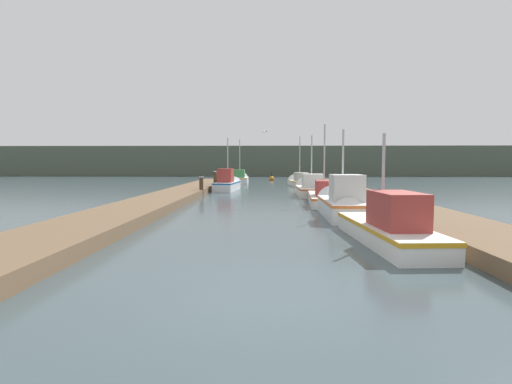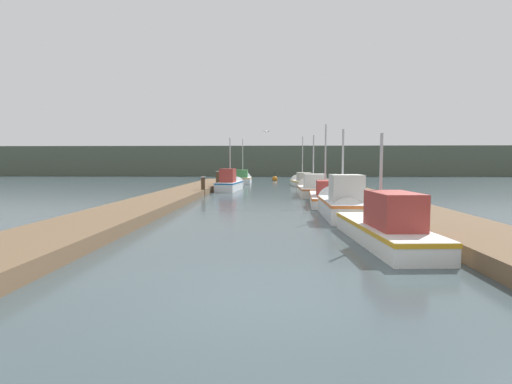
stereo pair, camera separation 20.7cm
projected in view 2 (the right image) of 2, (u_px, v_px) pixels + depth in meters
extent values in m
plane|color=#38474C|center=(264.00, 300.00, 6.04)|extent=(200.00, 200.00, 0.00)
cube|color=brown|center=(173.00, 197.00, 22.17)|extent=(2.54, 40.00, 0.38)
cube|color=brown|center=(367.00, 197.00, 21.77)|extent=(2.54, 40.00, 0.38)
cube|color=#4C5647|center=(270.00, 161.00, 68.69)|extent=(120.00, 16.00, 4.64)
cube|color=silver|center=(384.00, 234.00, 10.22)|extent=(1.63, 4.96, 0.51)
cube|color=gold|center=(385.00, 226.00, 10.21)|extent=(1.66, 4.99, 0.10)
cone|color=silver|center=(352.00, 217.00, 13.28)|extent=(1.33, 1.33, 1.25)
cube|color=#99332D|center=(394.00, 210.00, 9.56)|extent=(1.07, 1.78, 0.86)
cylinder|color=#B2B2B7|center=(381.00, 178.00, 10.48)|extent=(0.08, 0.08, 2.34)
cube|color=silver|center=(343.00, 209.00, 15.10)|extent=(1.54, 4.13, 0.67)
cube|color=#D16B31|center=(344.00, 201.00, 15.08)|extent=(1.57, 4.16, 0.10)
cone|color=silver|center=(334.00, 202.00, 17.57)|extent=(1.42, 0.86, 1.41)
cube|color=silver|center=(346.00, 188.00, 14.53)|extent=(1.12, 1.34, 0.97)
cylinder|color=#B2B2B7|center=(343.00, 164.00, 15.28)|extent=(0.08, 0.08, 2.68)
cube|color=silver|center=(325.00, 199.00, 19.95)|extent=(1.86, 5.28, 0.49)
cube|color=orange|center=(325.00, 196.00, 19.94)|extent=(1.89, 5.31, 0.10)
cone|color=silver|center=(322.00, 194.00, 23.18)|extent=(1.49, 1.44, 1.39)
cube|color=#99332D|center=(326.00, 188.00, 19.27)|extent=(1.05, 1.62, 0.72)
cylinder|color=#B2B2B7|center=(325.00, 159.00, 20.19)|extent=(0.08, 0.08, 3.51)
cube|color=silver|center=(314.00, 192.00, 24.76)|extent=(1.80, 4.19, 0.56)
cube|color=#AA5B2E|center=(314.00, 188.00, 24.74)|extent=(1.83, 4.22, 0.10)
cone|color=silver|center=(310.00, 189.00, 27.36)|extent=(1.69, 1.04, 1.68)
cube|color=silver|center=(315.00, 181.00, 24.19)|extent=(1.25, 1.43, 0.83)
cylinder|color=#B2B2B7|center=(313.00, 161.00, 24.93)|extent=(0.08, 0.08, 3.21)
cube|color=silver|center=(229.00, 186.00, 29.57)|extent=(1.70, 4.36, 0.65)
cube|color=#125796|center=(229.00, 183.00, 29.55)|extent=(1.74, 4.39, 0.10)
cone|color=silver|center=(236.00, 184.00, 32.09)|extent=(1.31, 0.97, 1.24)
cube|color=#99332D|center=(228.00, 175.00, 28.98)|extent=(1.12, 1.39, 0.99)
cylinder|color=#B2B2B7|center=(230.00, 160.00, 29.74)|extent=(0.08, 0.08, 3.26)
cube|color=silver|center=(303.00, 183.00, 35.38)|extent=(1.93, 4.14, 0.47)
cube|color=gold|center=(303.00, 181.00, 35.37)|extent=(1.97, 4.18, 0.10)
cone|color=silver|center=(299.00, 182.00, 37.74)|extent=(1.54, 0.87, 1.48)
cube|color=#B2AD9E|center=(304.00, 177.00, 34.84)|extent=(1.24, 1.71, 0.74)
cylinder|color=#B2B2B7|center=(303.00, 158.00, 35.52)|extent=(0.08, 0.08, 3.94)
cube|color=silver|center=(243.00, 180.00, 39.98)|extent=(1.70, 4.19, 0.61)
cube|color=#BC8F36|center=(243.00, 178.00, 39.97)|extent=(1.73, 4.22, 0.10)
cone|color=silver|center=(244.00, 179.00, 42.51)|extent=(1.58, 0.92, 1.57)
cube|color=#387A42|center=(242.00, 174.00, 39.41)|extent=(1.07, 1.70, 0.76)
cylinder|color=#B2B2B7|center=(243.00, 158.00, 40.13)|extent=(0.08, 0.08, 3.81)
cylinder|color=#473523|center=(203.00, 187.00, 24.96)|extent=(0.25, 0.25, 1.15)
cylinder|color=silver|center=(203.00, 177.00, 24.92)|extent=(0.29, 0.29, 0.04)
cylinder|color=#473523|center=(345.00, 191.00, 21.70)|extent=(0.25, 0.25, 1.05)
cylinder|color=silver|center=(345.00, 181.00, 21.66)|extent=(0.29, 0.29, 0.04)
cylinder|color=#473523|center=(218.00, 180.00, 31.89)|extent=(0.29, 0.29, 1.35)
cylinder|color=silver|center=(218.00, 171.00, 31.84)|extent=(0.34, 0.34, 0.04)
sphere|color=#BF6513|center=(275.00, 179.00, 46.35)|extent=(0.63, 0.63, 0.63)
cylinder|color=black|center=(275.00, 174.00, 46.31)|extent=(0.06, 0.06, 0.50)
ellipsoid|color=white|center=(266.00, 132.00, 27.57)|extent=(0.22, 0.31, 0.12)
cube|color=gray|center=(264.00, 131.00, 27.62)|extent=(0.30, 0.20, 0.07)
cube|color=gray|center=(268.00, 131.00, 27.52)|extent=(0.30, 0.20, 0.07)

